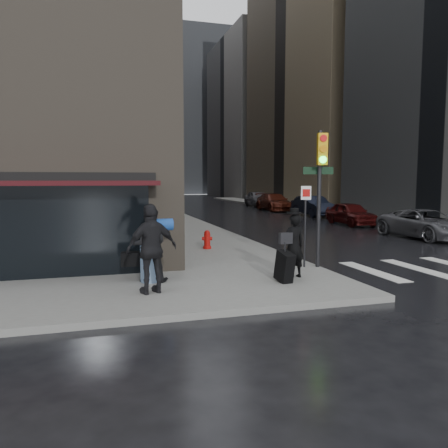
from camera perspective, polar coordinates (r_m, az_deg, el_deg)
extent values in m
plane|color=black|center=(11.33, 6.96, -8.20)|extent=(140.00, 140.00, 0.00)
cube|color=slate|center=(37.46, -9.41, 1.63)|extent=(4.00, 50.00, 0.15)
cube|color=slate|center=(41.26, 9.56, 2.00)|extent=(3.00, 50.00, 0.15)
cube|color=silver|center=(13.86, 18.80, -5.87)|extent=(0.50, 3.00, 0.01)
cube|color=silver|center=(14.83, 23.91, -5.31)|extent=(0.50, 3.00, 0.01)
cube|color=gray|center=(50.93, -27.19, 21.43)|extent=(22.00, 24.00, 34.00)
cube|color=maroon|center=(73.35, -23.37, 13.35)|extent=(22.00, 20.00, 26.00)
cube|color=#917C5A|center=(56.74, 18.46, 22.15)|extent=(22.00, 22.00, 38.00)
cube|color=gray|center=(75.20, 8.06, 13.18)|extent=(22.00, 20.00, 25.00)
cube|color=gray|center=(89.70, -9.59, 14.20)|extent=(40.00, 12.00, 32.00)
imported|color=black|center=(11.66, 9.09, -2.84)|extent=(0.66, 0.48, 1.69)
cylinder|color=black|center=(11.56, 9.15, 1.41)|extent=(0.36, 0.36, 0.05)
cylinder|color=black|center=(11.56, 9.16, 1.71)|extent=(0.23, 0.23, 0.14)
cube|color=black|center=(11.43, 8.06, -1.85)|extent=(0.37, 0.16, 0.29)
cube|color=black|center=(11.14, 7.92, -5.58)|extent=(0.36, 0.69, 0.86)
cylinder|color=black|center=(11.06, 7.96, -3.29)|extent=(0.03, 0.03, 0.40)
imported|color=black|center=(11.18, -9.71, -2.73)|extent=(1.01, 0.83, 1.88)
cube|color=black|center=(11.45, -11.86, -4.48)|extent=(0.60, 0.38, 0.35)
cylinder|color=#1B4395|center=(11.24, -8.14, -0.08)|extent=(0.57, 0.32, 0.30)
imported|color=black|center=(10.02, -9.39, -3.21)|extent=(1.30, 0.83, 2.05)
cylinder|color=black|center=(13.13, 12.29, 3.13)|extent=(0.12, 0.12, 4.00)
cube|color=#B4850C|center=(12.93, 12.70, 9.51)|extent=(0.31, 0.24, 0.90)
cylinder|color=red|center=(12.86, 12.86, 10.88)|extent=(0.21, 0.09, 0.20)
cylinder|color=orange|center=(12.84, 12.83, 9.54)|extent=(0.21, 0.09, 0.20)
cylinder|color=#19E533|center=(12.82, 12.80, 8.20)|extent=(0.21, 0.09, 0.20)
cylinder|color=black|center=(13.08, 10.53, -0.37)|extent=(0.06, 0.06, 2.40)
cube|color=white|center=(12.99, 10.67, 4.01)|extent=(0.30, 0.08, 0.40)
cube|color=black|center=(13.19, 12.20, 6.84)|extent=(0.89, 0.22, 0.22)
cylinder|color=#9F0D09|center=(16.47, -2.22, -3.07)|extent=(0.31, 0.31, 0.10)
cylinder|color=#9F0D09|center=(16.44, -2.22, -2.24)|extent=(0.23, 0.23, 0.58)
sphere|color=#9F0D09|center=(16.40, -2.22, -1.18)|extent=(0.21, 0.21, 0.21)
cylinder|color=#9F0D09|center=(16.43, -2.22, -1.91)|extent=(0.41, 0.25, 0.13)
imported|color=#535358|center=(22.54, 24.83, 0.02)|extent=(2.36, 4.93, 1.36)
imported|color=#3A0C0B|center=(27.69, 16.20, 1.33)|extent=(1.76, 4.13, 1.39)
imported|color=black|center=(33.61, 11.54, 2.31)|extent=(1.68, 4.67, 1.53)
imported|color=#41150D|center=(39.20, 6.58, 2.86)|extent=(2.31, 5.35, 1.53)
imported|color=#4F4F54|center=(45.43, 4.41, 3.33)|extent=(2.20, 4.85, 1.62)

